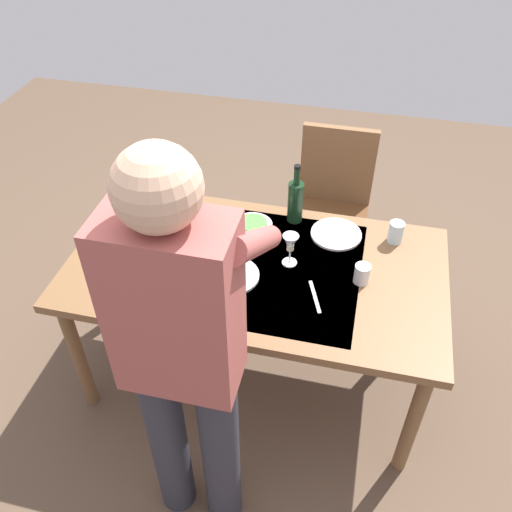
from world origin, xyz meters
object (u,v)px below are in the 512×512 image
(water_cup_near_right, at_px, (362,274))
(dinner_plate_far, at_px, (336,234))
(wine_glass_left, at_px, (154,181))
(water_cup_near_left, at_px, (141,298))
(wine_bottle, at_px, (295,200))
(side_bowl_salad, at_px, (253,228))
(dinner_plate_near, at_px, (232,275))
(dining_table, at_px, (256,277))
(chair_near, at_px, (332,200))
(wine_glass_right, at_px, (290,244))
(person_server, at_px, (183,352))
(water_cup_far_left, at_px, (396,232))
(serving_bowl_pasta, at_px, (172,237))

(water_cup_near_right, height_order, dinner_plate_far, water_cup_near_right)
(wine_glass_left, xyz_separation_m, water_cup_near_left, (-0.21, 0.70, -0.05))
(wine_bottle, bearing_deg, side_bowl_salad, 41.48)
(water_cup_near_left, relative_size, dinner_plate_near, 0.45)
(dinner_plate_near, bearing_deg, wine_bottle, -112.85)
(side_bowl_salad, bearing_deg, dining_table, 107.44)
(chair_near, xyz_separation_m, wine_glass_right, (0.11, 0.77, 0.29))
(person_server, xyz_separation_m, side_bowl_salad, (-0.00, -0.90, -0.21))
(dining_table, height_order, water_cup_far_left, water_cup_far_left)
(wine_bottle, height_order, dinner_plate_near, wine_bottle)
(person_server, bearing_deg, serving_bowl_pasta, -66.23)
(dinner_plate_far, bearing_deg, water_cup_near_left, 41.97)
(dining_table, height_order, water_cup_near_right, water_cup_near_right)
(water_cup_near_left, distance_m, side_bowl_salad, 0.63)
(water_cup_far_left, xyz_separation_m, serving_bowl_pasta, (0.96, 0.24, -0.02))
(chair_near, relative_size, water_cup_near_right, 10.70)
(wine_bottle, distance_m, dinner_plate_near, 0.49)
(water_cup_far_left, xyz_separation_m, dinner_plate_far, (0.26, 0.02, -0.04))
(dining_table, relative_size, serving_bowl_pasta, 5.34)
(dinner_plate_far, bearing_deg, water_cup_far_left, -176.03)
(side_bowl_salad, bearing_deg, chair_near, -116.37)
(wine_bottle, relative_size, serving_bowl_pasta, 0.99)
(serving_bowl_pasta, relative_size, dinner_plate_near, 1.30)
(water_cup_near_right, height_order, serving_bowl_pasta, water_cup_near_right)
(serving_bowl_pasta, xyz_separation_m, dinner_plate_far, (-0.70, -0.22, -0.03))
(wine_bottle, distance_m, wine_glass_right, 0.31)
(dinner_plate_near, bearing_deg, serving_bowl_pasta, -25.34)
(wine_glass_right, bearing_deg, serving_bowl_pasta, -1.29)
(chair_near, height_order, water_cup_far_left, chair_near)
(water_cup_near_right, bearing_deg, serving_bowl_pasta, -3.79)
(wine_glass_left, height_order, water_cup_far_left, wine_glass_left)
(dining_table, xyz_separation_m, water_cup_near_left, (0.38, 0.34, 0.12))
(chair_near, xyz_separation_m, dinner_plate_near, (0.32, 0.91, 0.20))
(dining_table, bearing_deg, dinner_plate_far, -138.00)
(wine_bottle, height_order, wine_glass_left, wine_bottle)
(dining_table, xyz_separation_m, wine_bottle, (-0.10, -0.35, 0.18))
(dining_table, height_order, chair_near, chair_near)
(dining_table, xyz_separation_m, wine_glass_left, (0.59, -0.36, 0.18))
(water_cup_near_left, distance_m, dinner_plate_near, 0.39)
(water_cup_near_left, relative_size, dinner_plate_far, 0.45)
(wine_glass_left, xyz_separation_m, serving_bowl_pasta, (-0.19, 0.30, -0.07))
(water_cup_near_left, xyz_separation_m, serving_bowl_pasta, (0.02, -0.39, -0.02))
(dinner_plate_far, bearing_deg, chair_near, -83.05)
(side_bowl_salad, height_order, dinner_plate_far, side_bowl_salad)
(dinner_plate_near, bearing_deg, wine_glass_left, -41.82)
(person_server, bearing_deg, water_cup_near_left, -48.70)
(dining_table, xyz_separation_m, dinner_plate_far, (-0.31, -0.28, 0.08))
(wine_glass_left, bearing_deg, serving_bowl_pasta, 122.16)
(water_cup_near_left, distance_m, water_cup_far_left, 1.14)
(wine_glass_right, xyz_separation_m, serving_bowl_pasta, (0.53, -0.01, -0.07))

